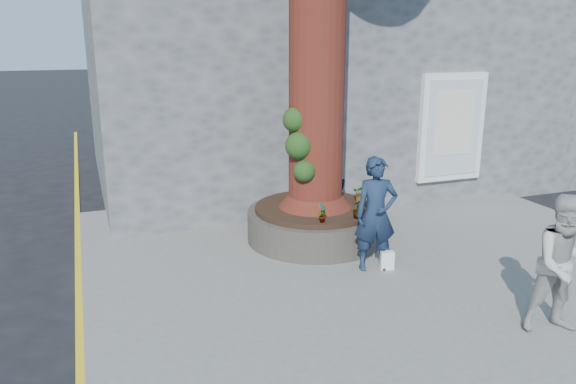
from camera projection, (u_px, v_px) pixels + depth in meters
name	position (u px, v px, depth m)	size (l,w,h in m)	color
ground	(317.00, 302.00, 7.64)	(120.00, 120.00, 0.00)	black
pavement	(379.00, 258.00, 9.03)	(9.00, 8.00, 0.12)	slate
yellow_line	(79.00, 306.00, 7.53)	(0.10, 30.00, 0.01)	yellow
stone_shop	(298.00, 50.00, 14.14)	(10.30, 8.30, 6.30)	#515457
neighbour_shop	(546.00, 53.00, 16.85)	(6.00, 8.00, 6.00)	#515457
planter	(315.00, 223.00, 9.61)	(2.30, 2.30, 0.60)	black
man	(376.00, 214.00, 8.23)	(0.63, 0.41, 1.71)	#17263F
woman	(565.00, 265.00, 6.47)	(0.81, 0.63, 1.67)	#B2B0AA
shopping_bag	(387.00, 260.00, 8.40)	(0.20, 0.12, 0.28)	white
plant_a	(322.00, 212.00, 8.63)	(0.17, 0.12, 0.33)	gray
plant_b	(339.00, 179.00, 10.52)	(0.22, 0.22, 0.40)	gray
plant_c	(358.00, 209.00, 8.84)	(0.17, 0.17, 0.31)	gray
plant_d	(361.00, 193.00, 9.74)	(0.27, 0.24, 0.30)	gray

